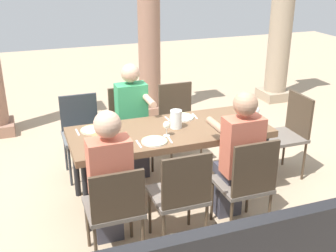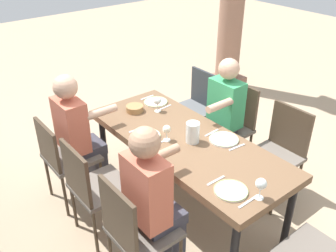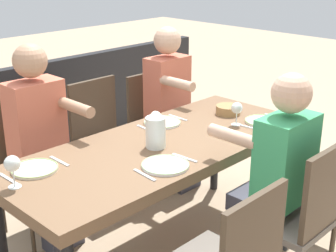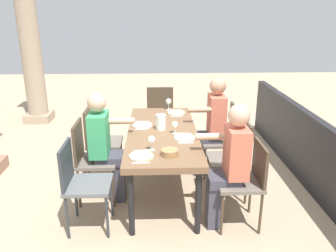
{
  "view_description": "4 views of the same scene",
  "coord_description": "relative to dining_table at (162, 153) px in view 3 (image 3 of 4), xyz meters",
  "views": [
    {
      "loc": [
        -1.32,
        -3.61,
        2.36
      ],
      "look_at": [
        -0.0,
        0.04,
        0.77
      ],
      "focal_mm": 45.0,
      "sensor_mm": 36.0,
      "label": 1
    },
    {
      "loc": [
        2.05,
        -1.83,
        2.47
      ],
      "look_at": [
        -0.13,
        -0.09,
        0.86
      ],
      "focal_mm": 39.9,
      "sensor_mm": 36.0,
      "label": 2
    },
    {
      "loc": [
        1.87,
        1.89,
        1.84
      ],
      "look_at": [
        -0.1,
        -0.06,
        0.82
      ],
      "focal_mm": 51.88,
      "sensor_mm": 36.0,
      "label": 3
    },
    {
      "loc": [
        -3.79,
        0.08,
        2.12
      ],
      "look_at": [
        -0.12,
        -0.06,
        0.86
      ],
      "focal_mm": 36.71,
      "sensor_mm": 36.0,
      "label": 4
    }
  ],
  "objects": [
    {
      "name": "ground_plane",
      "position": [
        0.0,
        0.0,
        -0.69
      ],
      "size": [
        16.0,
        16.0,
        0.0
      ],
      "primitive_type": "plane",
      "color": "tan"
    },
    {
      "name": "fork_0",
      "position": [
        -0.87,
        0.22,
        0.07
      ],
      "size": [
        0.02,
        0.17,
        0.01
      ],
      "primitive_type": "cube",
      "rotation": [
        0.0,
        0.0,
        0.03
      ],
      "color": "silver",
      "rests_on": "dining_table"
    },
    {
      "name": "water_pitcher",
      "position": [
        0.07,
        0.02,
        0.15
      ],
      "size": [
        0.12,
        0.12,
        0.18
      ],
      "color": "white",
      "rests_on": "dining_table"
    },
    {
      "name": "plate_1",
      "position": [
        -0.24,
        -0.24,
        0.07
      ],
      "size": [
        0.24,
        0.24,
        0.02
      ],
      "color": "white",
      "rests_on": "dining_table"
    },
    {
      "name": "wine_glass_1",
      "position": [
        -0.08,
        -0.14,
        0.17
      ],
      "size": [
        0.07,
        0.07,
        0.15
      ],
      "color": "white",
      "rests_on": "dining_table"
    },
    {
      "name": "spoon_2",
      "position": [
        0.37,
        0.24,
        0.07
      ],
      "size": [
        0.03,
        0.17,
        0.01
      ],
      "primitive_type": "cube",
      "rotation": [
        0.0,
        0.0,
        -0.09
      ],
      "color": "silver",
      "rests_on": "dining_table"
    },
    {
      "name": "diner_guest_third",
      "position": [
        0.41,
        -0.65,
        0.01
      ],
      "size": [
        0.35,
        0.49,
        1.31
      ],
      "color": "#3F3F4C",
      "rests_on": "ground"
    },
    {
      "name": "chair_mid_north",
      "position": [
        -0.2,
        0.83,
        -0.14
      ],
      "size": [
        0.44,
        0.44,
        0.94
      ],
      "color": "#6A6158",
      "rests_on": "ground"
    },
    {
      "name": "fork_3",
      "position": [
        0.58,
        -0.21,
        0.07
      ],
      "size": [
        0.02,
        0.17,
        0.01
      ],
      "primitive_type": "cube",
      "rotation": [
        0.0,
        0.0,
        -0.01
      ],
      "color": "silver",
      "rests_on": "dining_table"
    },
    {
      "name": "chair_mid_south",
      "position": [
        -0.2,
        -0.82,
        -0.15
      ],
      "size": [
        0.44,
        0.44,
        0.93
      ],
      "color": "#6A6158",
      "rests_on": "ground"
    },
    {
      "name": "plate_2",
      "position": [
        0.22,
        0.24,
        0.07
      ],
      "size": [
        0.26,
        0.26,
        0.02
      ],
      "color": "white",
      "rests_on": "dining_table"
    },
    {
      "name": "wine_glass_0",
      "position": [
        -0.56,
        0.12,
        0.18
      ],
      "size": [
        0.07,
        0.07,
        0.15
      ],
      "color": "white",
      "rests_on": "dining_table"
    },
    {
      "name": "plate_0",
      "position": [
        -0.72,
        0.22,
        0.07
      ],
      "size": [
        0.25,
        0.25,
        0.02
      ],
      "color": "silver",
      "rests_on": "dining_table"
    },
    {
      "name": "spoon_0",
      "position": [
        -0.57,
        0.22,
        0.07
      ],
      "size": [
        0.03,
        0.17,
        0.01
      ],
      "primitive_type": "cube",
      "rotation": [
        0.0,
        0.0,
        0.09
      ],
      "color": "silver",
      "rests_on": "dining_table"
    },
    {
      "name": "fork_2",
      "position": [
        0.07,
        0.24,
        0.07
      ],
      "size": [
        0.03,
        0.17,
        0.01
      ],
      "primitive_type": "cube",
      "rotation": [
        0.0,
        0.0,
        0.07
      ],
      "color": "silver",
      "rests_on": "dining_table"
    },
    {
      "name": "chair_east_south",
      "position": [
        0.41,
        -0.83,
        -0.15
      ],
      "size": [
        0.44,
        0.44,
        0.94
      ],
      "color": "#6A6158",
      "rests_on": "ground"
    },
    {
      "name": "spoon_1",
      "position": [
        -0.09,
        -0.24,
        0.07
      ],
      "size": [
        0.03,
        0.17,
        0.01
      ],
      "primitive_type": "cube",
      "rotation": [
        0.0,
        0.0,
        -0.08
      ],
      "color": "silver",
      "rests_on": "dining_table"
    },
    {
      "name": "fork_1",
      "position": [
        -0.39,
        -0.24,
        0.07
      ],
      "size": [
        0.02,
        0.17,
        0.01
      ],
      "primitive_type": "cube",
      "rotation": [
        0.0,
        0.0,
        -0.01
      ],
      "color": "silver",
      "rests_on": "dining_table"
    },
    {
      "name": "spoon_3",
      "position": [
        0.88,
        -0.21,
        0.07
      ],
      "size": [
        0.02,
        0.17,
        0.01
      ],
      "primitive_type": "cube",
      "rotation": [
        0.0,
        0.0,
        0.02
      ],
      "color": "silver",
      "rests_on": "dining_table"
    },
    {
      "name": "bread_basket",
      "position": [
        -0.7,
        -0.06,
        0.1
      ],
      "size": [
        0.17,
        0.17,
        0.06
      ],
      "primitive_type": "cylinder",
      "color": "#9E7547",
      "rests_on": "dining_table"
    },
    {
      "name": "patio_railing",
      "position": [
        0.0,
        -1.82,
        -0.24
      ],
      "size": [
        4.38,
        0.1,
        0.9
      ],
      "primitive_type": "cube",
      "color": "black",
      "rests_on": "ground"
    },
    {
      "name": "plate_3",
      "position": [
        0.73,
        -0.21,
        0.07
      ],
      "size": [
        0.24,
        0.24,
        0.02
      ],
      "color": "silver",
      "rests_on": "dining_table"
    },
    {
      "name": "dining_table",
      "position": [
        0.0,
        0.0,
        0.0
      ],
      "size": [
        1.98,
        0.81,
        0.75
      ],
      "color": "brown",
      "rests_on": "ground"
    },
    {
      "name": "diner_woman_green",
      "position": [
        -0.75,
        -0.64,
        0.0
      ],
      "size": [
        0.35,
        0.5,
        1.28
      ],
      "color": "#3F3F4C",
      "rests_on": "ground"
    },
    {
      "name": "chair_west_south",
      "position": [
        -0.76,
        -0.82,
        -0.16
      ],
      "size": [
        0.44,
        0.44,
        0.88
      ],
      "color": "#6A6158",
      "rests_on": "ground"
    },
    {
      "name": "wine_glass_3",
      "position": [
        0.9,
        -0.11,
        0.19
      ],
      "size": [
        0.08,
        0.08,
        0.16
      ],
      "color": "white",
      "rests_on": "dining_table"
    },
    {
      "name": "diner_man_white",
      "position": [
        -0.2,
        0.64,
        -0.01
      ],
      "size": [
        0.35,
        0.49,
        1.27
      ],
      "color": "#3F3F4C",
      "rests_on": "ground"
    }
  ]
}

